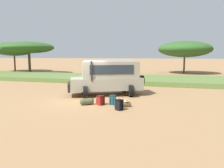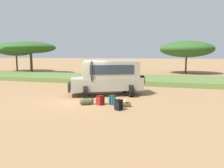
{
  "view_description": "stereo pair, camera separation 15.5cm",
  "coord_description": "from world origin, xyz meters",
  "px_view_note": "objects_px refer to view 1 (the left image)",
  "views": [
    {
      "loc": [
        5.38,
        -12.3,
        2.81
      ],
      "look_at": [
        1.72,
        0.69,
        1.0
      ],
      "focal_mm": 35.0,
      "sensor_mm": 36.0,
      "label": 1
    },
    {
      "loc": [
        5.53,
        -12.25,
        2.81
      ],
      "look_at": [
        1.72,
        0.69,
        1.0
      ],
      "focal_mm": 35.0,
      "sensor_mm": 36.0,
      "label": 2
    }
  ],
  "objects_px": {
    "acacia_tree_far_left": "(14,49)",
    "backpack_cluster_center": "(119,105)",
    "duffel_bag_low_black_case": "(124,104)",
    "duffel_bag_soft_canvas": "(87,102)",
    "backpack_beside_front_wheel": "(100,100)",
    "acacia_tree_centre_back": "(185,49)",
    "backpack_near_rear_wheel": "(113,100)",
    "safari_vehicle": "(108,77)",
    "acacia_tree_left_mid": "(29,48)"
  },
  "relations": [
    {
      "from": "acacia_tree_centre_back",
      "to": "backpack_beside_front_wheel",
      "type": "bearing_deg",
      "value": -103.1
    },
    {
      "from": "backpack_near_rear_wheel",
      "to": "duffel_bag_soft_canvas",
      "type": "xyz_separation_m",
      "value": [
        -1.4,
        -0.42,
        -0.08
      ]
    },
    {
      "from": "backpack_near_rear_wheel",
      "to": "acacia_tree_left_mid",
      "type": "distance_m",
      "value": 23.91
    },
    {
      "from": "backpack_near_rear_wheel",
      "to": "duffel_bag_low_black_case",
      "type": "xyz_separation_m",
      "value": [
        0.75,
        -0.36,
        -0.11
      ]
    },
    {
      "from": "backpack_beside_front_wheel",
      "to": "duffel_bag_low_black_case",
      "type": "xyz_separation_m",
      "value": [
        1.39,
        -0.13,
        -0.1
      ]
    },
    {
      "from": "backpack_cluster_center",
      "to": "acacia_tree_left_mid",
      "type": "relative_size",
      "value": 0.07
    },
    {
      "from": "acacia_tree_far_left",
      "to": "acacia_tree_left_mid",
      "type": "bearing_deg",
      "value": -32.52
    },
    {
      "from": "backpack_near_rear_wheel",
      "to": "backpack_cluster_center",
      "type": "bearing_deg",
      "value": -59.06
    },
    {
      "from": "backpack_cluster_center",
      "to": "duffel_bag_soft_canvas",
      "type": "height_order",
      "value": "backpack_cluster_center"
    },
    {
      "from": "backpack_cluster_center",
      "to": "acacia_tree_centre_back",
      "type": "relative_size",
      "value": 0.07
    },
    {
      "from": "acacia_tree_centre_back",
      "to": "duffel_bag_soft_canvas",
      "type": "bearing_deg",
      "value": -104.71
    },
    {
      "from": "safari_vehicle",
      "to": "backpack_beside_front_wheel",
      "type": "height_order",
      "value": "safari_vehicle"
    },
    {
      "from": "acacia_tree_centre_back",
      "to": "backpack_cluster_center",
      "type": "bearing_deg",
      "value": -99.69
    },
    {
      "from": "backpack_beside_front_wheel",
      "to": "duffel_bag_soft_canvas",
      "type": "bearing_deg",
      "value": -165.85
    },
    {
      "from": "backpack_beside_front_wheel",
      "to": "acacia_tree_centre_back",
      "type": "bearing_deg",
      "value": 76.9
    },
    {
      "from": "duffel_bag_soft_canvas",
      "to": "acacia_tree_far_left",
      "type": "xyz_separation_m",
      "value": [
        -21.38,
        20.07,
        3.6
      ]
    },
    {
      "from": "backpack_cluster_center",
      "to": "backpack_near_rear_wheel",
      "type": "relative_size",
      "value": 0.99
    },
    {
      "from": "acacia_tree_left_mid",
      "to": "acacia_tree_centre_back",
      "type": "bearing_deg",
      "value": 17.62
    },
    {
      "from": "duffel_bag_low_black_case",
      "to": "acacia_tree_centre_back",
      "type": "xyz_separation_m",
      "value": [
        4.05,
        23.51,
        3.49
      ]
    },
    {
      "from": "duffel_bag_soft_canvas",
      "to": "acacia_tree_left_mid",
      "type": "distance_m",
      "value": 23.23
    },
    {
      "from": "duffel_bag_low_black_case",
      "to": "acacia_tree_centre_back",
      "type": "bearing_deg",
      "value": 80.23
    },
    {
      "from": "backpack_cluster_center",
      "to": "acacia_tree_far_left",
      "type": "height_order",
      "value": "acacia_tree_far_left"
    },
    {
      "from": "backpack_beside_front_wheel",
      "to": "duffel_bag_soft_canvas",
      "type": "xyz_separation_m",
      "value": [
        -0.75,
        -0.19,
        -0.08
      ]
    },
    {
      "from": "backpack_cluster_center",
      "to": "acacia_tree_far_left",
      "type": "xyz_separation_m",
      "value": [
        -23.43,
        20.75,
        3.52
      ]
    },
    {
      "from": "acacia_tree_far_left",
      "to": "acacia_tree_left_mid",
      "type": "height_order",
      "value": "acacia_tree_far_left"
    },
    {
      "from": "backpack_cluster_center",
      "to": "backpack_near_rear_wheel",
      "type": "xyz_separation_m",
      "value": [
        -0.65,
        1.09,
        0.0
      ]
    },
    {
      "from": "duffel_bag_soft_canvas",
      "to": "acacia_tree_left_mid",
      "type": "xyz_separation_m",
      "value": [
        -15.87,
        16.56,
        3.68
      ]
    },
    {
      "from": "safari_vehicle",
      "to": "backpack_near_rear_wheel",
      "type": "bearing_deg",
      "value": -68.06
    },
    {
      "from": "acacia_tree_far_left",
      "to": "acacia_tree_left_mid",
      "type": "xyz_separation_m",
      "value": [
        5.51,
        -3.51,
        0.08
      ]
    },
    {
      "from": "backpack_cluster_center",
      "to": "acacia_tree_centre_back",
      "type": "height_order",
      "value": "acacia_tree_centre_back"
    },
    {
      "from": "backpack_beside_front_wheel",
      "to": "acacia_tree_centre_back",
      "type": "xyz_separation_m",
      "value": [
        5.44,
        23.38,
        3.39
      ]
    },
    {
      "from": "safari_vehicle",
      "to": "backpack_beside_front_wheel",
      "type": "relative_size",
      "value": 9.98
    },
    {
      "from": "acacia_tree_far_left",
      "to": "acacia_tree_centre_back",
      "type": "bearing_deg",
      "value": 7.23
    },
    {
      "from": "acacia_tree_far_left",
      "to": "backpack_cluster_center",
      "type": "bearing_deg",
      "value": -41.52
    },
    {
      "from": "acacia_tree_left_mid",
      "to": "acacia_tree_centre_back",
      "type": "xyz_separation_m",
      "value": [
        22.06,
        7.01,
        -0.21
      ]
    },
    {
      "from": "duffel_bag_soft_canvas",
      "to": "acacia_tree_centre_back",
      "type": "bearing_deg",
      "value": 75.29
    },
    {
      "from": "acacia_tree_left_mid",
      "to": "backpack_cluster_center",
      "type": "bearing_deg",
      "value": -43.88
    },
    {
      "from": "acacia_tree_left_mid",
      "to": "backpack_beside_front_wheel",
      "type": "bearing_deg",
      "value": -44.57
    },
    {
      "from": "duffel_bag_soft_canvas",
      "to": "duffel_bag_low_black_case",
      "type": "bearing_deg",
      "value": 1.58
    },
    {
      "from": "backpack_beside_front_wheel",
      "to": "acacia_tree_far_left",
      "type": "bearing_deg",
      "value": 138.06
    },
    {
      "from": "backpack_near_rear_wheel",
      "to": "duffel_bag_low_black_case",
      "type": "height_order",
      "value": "backpack_near_rear_wheel"
    },
    {
      "from": "backpack_near_rear_wheel",
      "to": "acacia_tree_centre_back",
      "type": "xyz_separation_m",
      "value": [
        4.79,
        23.15,
        3.38
      ]
    },
    {
      "from": "safari_vehicle",
      "to": "duffel_bag_low_black_case",
      "type": "relative_size",
      "value": 7.11
    },
    {
      "from": "backpack_near_rear_wheel",
      "to": "acacia_tree_left_mid",
      "type": "bearing_deg",
      "value": 136.93
    },
    {
      "from": "duffel_bag_low_black_case",
      "to": "duffel_bag_soft_canvas",
      "type": "bearing_deg",
      "value": -178.42
    },
    {
      "from": "duffel_bag_soft_canvas",
      "to": "acacia_tree_far_left",
      "type": "bearing_deg",
      "value": 136.81
    },
    {
      "from": "acacia_tree_centre_back",
      "to": "safari_vehicle",
      "type": "bearing_deg",
      "value": -106.32
    },
    {
      "from": "backpack_cluster_center",
      "to": "duffel_bag_soft_canvas",
      "type": "distance_m",
      "value": 2.16
    },
    {
      "from": "duffel_bag_soft_canvas",
      "to": "acacia_tree_far_left",
      "type": "relative_size",
      "value": 0.1
    },
    {
      "from": "acacia_tree_centre_back",
      "to": "acacia_tree_far_left",
      "type": "bearing_deg",
      "value": -172.77
    }
  ]
}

